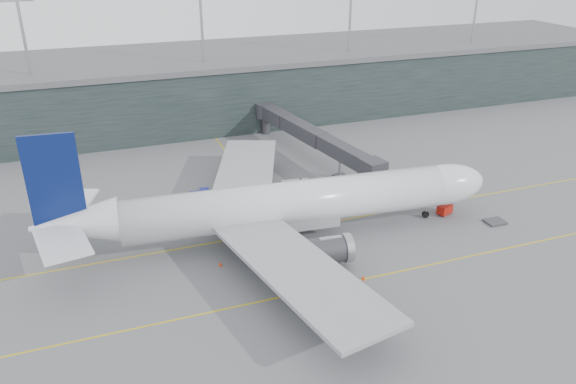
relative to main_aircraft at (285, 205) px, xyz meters
name	(u,v)px	position (x,y,z in m)	size (l,w,h in m)	color
ground	(246,224)	(-4.35, 5.87, -5.23)	(320.00, 320.00, 0.00)	#515155
taxiline_a	(253,236)	(-4.35, 1.87, -5.22)	(160.00, 0.25, 0.02)	gold
taxiline_b	(291,295)	(-4.35, -14.13, -5.22)	(160.00, 0.25, 0.02)	gold
taxiline_lead_main	(241,172)	(0.65, 25.87, -5.22)	(0.25, 60.00, 0.02)	gold
terminal	(176,87)	(-4.35, 63.87, 2.39)	(240.00, 36.00, 29.00)	black
main_aircraft	(285,205)	(0.00, 0.00, 0.00)	(66.50, 62.28, 18.64)	silver
jet_bridge	(304,129)	(15.38, 31.38, -0.06)	(10.63, 45.18, 6.90)	#302F35
gse_cart	(445,209)	(26.26, -1.97, -4.34)	(2.70, 2.19, 1.59)	#9E140B
baggage_dolly	(495,222)	(31.97, -7.14, -5.05)	(2.99, 2.39, 0.30)	#36363B
uld_a	(196,198)	(-10.08, 15.57, -4.21)	(2.16, 1.74, 1.94)	#38383D
uld_b	(205,194)	(-8.30, 16.89, -4.31)	(2.04, 1.69, 1.75)	#38383D
uld_c	(226,190)	(-4.63, 16.88, -4.21)	(2.52, 2.22, 1.95)	#38383D
cone_nose	(438,203)	(27.33, 1.33, -4.89)	(0.42, 0.42, 0.67)	orange
cone_wing_stbd	(364,277)	(5.59, -14.22, -4.86)	(0.46, 0.46, 0.74)	#E6470C
cone_wing_port	(288,183)	(6.90, 17.67, -4.91)	(0.40, 0.40, 0.64)	#D5590B
cone_tail	(220,264)	(-10.96, -4.60, -4.88)	(0.44, 0.44, 0.69)	red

